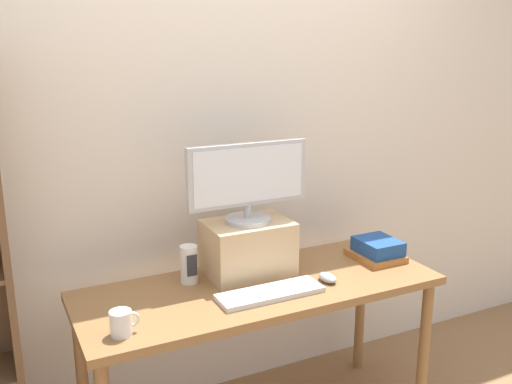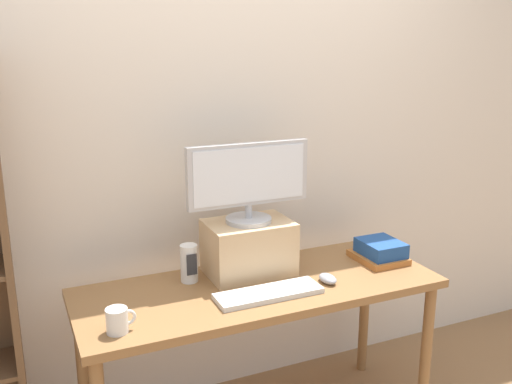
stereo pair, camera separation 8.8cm
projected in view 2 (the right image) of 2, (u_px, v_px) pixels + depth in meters
The scene contains 9 objects.
back_wall at pixel (218, 138), 2.72m from camera, with size 7.00×0.08×2.60m.
desk at pixel (259, 302), 2.47m from camera, with size 1.56×0.59×0.74m.
riser_box at pixel (249, 248), 2.54m from camera, with size 0.37×0.26×0.24m.
computer_monitor at pixel (248, 180), 2.46m from camera, with size 0.55×0.20×0.35m.
keyboard at pixel (269, 293), 2.33m from camera, with size 0.45×0.14×0.02m.
computer_mouse at pixel (328, 279), 2.46m from camera, with size 0.06×0.10×0.04m.
book_stack at pixel (380, 251), 2.70m from camera, with size 0.20×0.24×0.10m.
coffee_mug at pixel (118, 320), 2.03m from camera, with size 0.11×0.08×0.09m.
desk_speaker at pixel (189, 263), 2.46m from camera, with size 0.08×0.08×0.17m.
Camera 2 is at (-0.94, -2.06, 1.75)m, focal length 40.00 mm.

